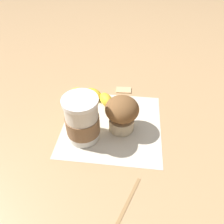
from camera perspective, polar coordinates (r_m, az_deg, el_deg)
The scene contains 7 objects.
ground_plane at distance 0.61m, azimuth 0.00°, elevation -3.27°, with size 3.00×3.00×0.00m, color tan.
paper_napkin at distance 0.61m, azimuth 0.00°, elevation -3.22°, with size 0.27×0.27×0.00m, color beige.
coffee_cup at distance 0.54m, azimuth -7.76°, elevation -2.23°, with size 0.09×0.09×0.13m.
muffin at distance 0.56m, azimuth 2.59°, elevation -0.25°, with size 0.09×0.09×0.10m.
banana at distance 0.67m, azimuth -3.72°, elevation 3.62°, with size 0.12×0.17×0.03m.
sugar_packet at distance 0.73m, azimuth 3.06°, elevation 5.87°, with size 0.05×0.03×0.01m, color #E0B27F.
wooden_stirrer at distance 0.48m, azimuth 4.44°, elevation -21.88°, with size 0.11×0.01×0.00m, color #9E7547.
Camera 1 is at (-0.42, -0.07, 0.43)m, focal length 35.00 mm.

